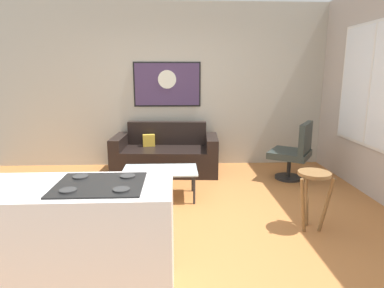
% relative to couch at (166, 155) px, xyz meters
% --- Properties ---
extents(ground, '(6.40, 6.40, 0.04)m').
position_rel_couch_xyz_m(ground, '(0.18, -1.93, -0.30)').
color(ground, '#AD6A36').
extents(back_wall, '(6.40, 0.05, 2.80)m').
position_rel_couch_xyz_m(back_wall, '(0.18, 0.49, 1.12)').
color(back_wall, '#AFAA9A').
rests_on(back_wall, ground).
extents(couch, '(1.76, 0.92, 0.81)m').
position_rel_couch_xyz_m(couch, '(0.00, 0.00, 0.00)').
color(couch, black).
rests_on(couch, ground).
extents(coffee_table, '(0.97, 0.55, 0.39)m').
position_rel_couch_xyz_m(coffee_table, '(-0.04, -1.18, 0.08)').
color(coffee_table, silver).
rests_on(coffee_table, ground).
extents(armchair, '(0.79, 0.80, 0.91)m').
position_rel_couch_xyz_m(armchair, '(2.00, -0.51, 0.17)').
color(armchair, black).
rests_on(armchair, ground).
extents(bar_stool, '(0.38, 0.38, 0.64)m').
position_rel_couch_xyz_m(bar_stool, '(1.61, -2.15, 0.22)').
color(bar_stool, brown).
rests_on(bar_stool, ground).
extents(kitchen_counter, '(1.55, 0.63, 0.91)m').
position_rel_couch_xyz_m(kitchen_counter, '(-0.62, -3.16, 0.16)').
color(kitchen_counter, silver).
rests_on(kitchen_counter, ground).
extents(wall_painting, '(1.16, 0.03, 0.76)m').
position_rel_couch_xyz_m(wall_painting, '(0.03, 0.45, 1.15)').
color(wall_painting, black).
extents(window, '(0.03, 1.55, 1.65)m').
position_rel_couch_xyz_m(window, '(2.77, -1.03, 1.20)').
color(window, silver).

